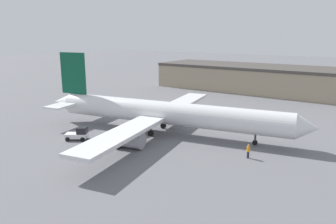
# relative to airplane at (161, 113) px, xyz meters

# --- Properties ---
(ground_plane) EXTENTS (400.00, 400.00, 0.00)m
(ground_plane) POSITION_rel_airplane_xyz_m (1.11, 0.21, -3.18)
(ground_plane) COLOR slate
(terminal_building) EXTENTS (87.05, 16.53, 6.82)m
(terminal_building) POSITION_rel_airplane_xyz_m (15.63, 45.67, 0.23)
(terminal_building) COLOR gray
(terminal_building) RESTS_ON ground_plane
(airplane) EXTENTS (43.16, 39.24, 12.01)m
(airplane) POSITION_rel_airplane_xyz_m (0.00, 0.00, 0.00)
(airplane) COLOR silver
(airplane) RESTS_ON ground_plane
(ground_crew_worker) EXTENTS (0.39, 0.39, 1.78)m
(ground_crew_worker) POSITION_rel_airplane_xyz_m (15.09, -2.58, -2.23)
(ground_crew_worker) COLOR #1E2338
(ground_crew_worker) RESTS_ON ground_plane
(baggage_tug) EXTENTS (3.47, 3.07, 1.89)m
(baggage_tug) POSITION_rel_airplane_xyz_m (-7.95, -9.62, -2.31)
(baggage_tug) COLOR silver
(baggage_tug) RESTS_ON ground_plane
(belt_loader_truck) EXTENTS (3.33, 3.34, 2.30)m
(belt_loader_truck) POSITION_rel_airplane_xyz_m (-0.28, -7.91, -2.10)
(belt_loader_truck) COLOR silver
(belt_loader_truck) RESTS_ON ground_plane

